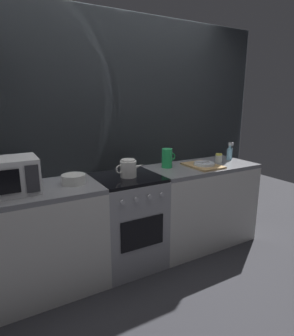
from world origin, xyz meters
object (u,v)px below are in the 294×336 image
(dish_pile, at_px, (203,165))
(pitcher, at_px, (167,158))
(spray_bottle, at_px, (230,153))
(kettle, at_px, (129,168))
(mixing_bowl, at_px, (74,179))
(spice_jar, at_px, (218,158))
(microwave, at_px, (6,176))
(stove_unit, at_px, (128,221))

(dish_pile, bearing_deg, pitcher, 155.41)
(spray_bottle, bearing_deg, kettle, -175.86)
(mixing_bowl, relative_size, pitcher, 1.00)
(mixing_bowl, distance_m, spice_jar, 1.64)
(microwave, height_order, mixing_bowl, microwave)
(mixing_bowl, xyz_separation_m, pitcher, (1.01, 0.09, 0.06))
(stove_unit, xyz_separation_m, kettle, (0.00, -0.04, 0.53))
(kettle, height_order, dish_pile, kettle)
(stove_unit, relative_size, pitcher, 4.50)
(stove_unit, height_order, pitcher, pitcher)
(stove_unit, distance_m, pitcher, 0.76)
(kettle, distance_m, spice_jar, 1.15)
(pitcher, distance_m, spray_bottle, 0.87)
(stove_unit, bearing_deg, kettle, -84.52)
(dish_pile, height_order, spice_jar, spice_jar)
(microwave, height_order, spray_bottle, microwave)
(kettle, xyz_separation_m, dish_pile, (0.86, -0.03, -0.06))
(kettle, height_order, spray_bottle, spray_bottle)
(kettle, height_order, spice_jar, kettle)
(dish_pile, bearing_deg, spice_jar, 14.37)
(stove_unit, xyz_separation_m, mixing_bowl, (-0.50, 0.00, 0.49))
(spice_jar, bearing_deg, dish_pile, -165.63)
(microwave, distance_m, mixing_bowl, 0.52)
(pitcher, bearing_deg, kettle, -165.56)
(stove_unit, xyz_separation_m, microwave, (-1.01, -0.01, 0.59))
(stove_unit, xyz_separation_m, pitcher, (0.51, 0.10, 0.55))
(spice_jar, bearing_deg, stove_unit, -179.70)
(spray_bottle, bearing_deg, pitcher, 177.89)
(stove_unit, bearing_deg, spice_jar, 0.30)
(microwave, bearing_deg, mixing_bowl, 0.82)
(kettle, relative_size, pitcher, 1.42)
(stove_unit, height_order, kettle, kettle)
(pitcher, bearing_deg, mixing_bowl, -174.67)
(kettle, relative_size, dish_pile, 0.71)
(spice_jar, bearing_deg, pitcher, 171.90)
(spice_jar, xyz_separation_m, spray_bottle, (0.23, 0.06, 0.03))
(dish_pile, distance_m, spice_jar, 0.29)
(mixing_bowl, bearing_deg, spray_bottle, 1.91)
(microwave, relative_size, spice_jar, 4.38)
(kettle, bearing_deg, pitcher, 14.44)
(microwave, height_order, pitcher, microwave)
(microwave, xyz_separation_m, pitcher, (1.52, 0.10, -0.03))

